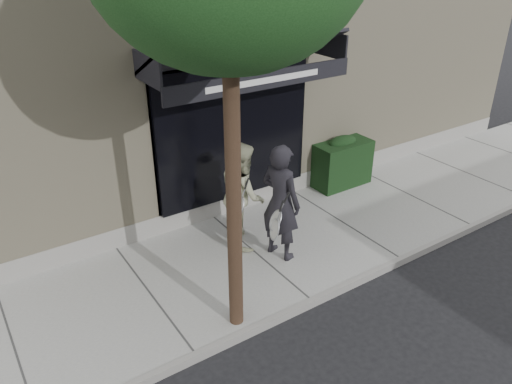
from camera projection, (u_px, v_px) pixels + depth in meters
ground at (340, 226)px, 9.85m from camera, size 80.00×80.00×0.00m
sidewalk at (340, 223)px, 9.82m from camera, size 20.00×3.00×0.12m
curb at (401, 261)px, 8.67m from camera, size 20.00×0.10×0.14m
building_facade at (211, 44)px, 12.25m from camera, size 14.30×8.04×5.64m
hedge at (341, 162)px, 11.01m from camera, size 1.30×0.70×1.14m
pedestrian_front at (281, 202)px, 8.29m from camera, size 0.85×0.98×2.06m
pedestrian_back at (243, 195)px, 8.70m from camera, size 1.02×1.13×1.91m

